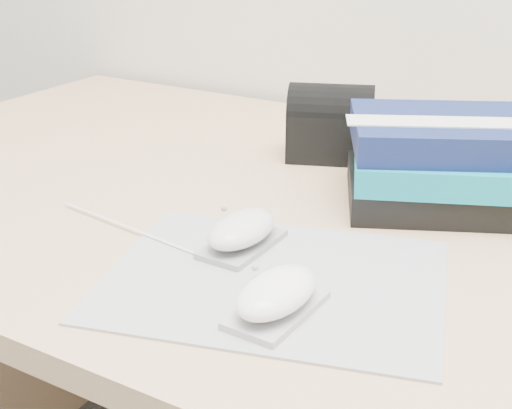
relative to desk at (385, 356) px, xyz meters
The scene contains 7 objects.
desk is the anchor object (origin of this frame).
mousepad 0.35m from the desk, 96.92° to the right, with size 0.33×0.25×0.00m, color gray.
mouse_rear 0.35m from the desk, 113.33° to the right, with size 0.06×0.10×0.04m.
mouse_front 0.41m from the desk, 89.82° to the right, with size 0.06×0.10×0.04m.
usb_cable 0.41m from the desk, 133.44° to the right, with size 0.00×0.00×0.22m, color white.
book_stack 0.29m from the desk, 16.25° to the left, with size 0.27×0.25×0.11m.
pouch 0.33m from the desk, 144.76° to the left, with size 0.14×0.12×0.11m.
Camera 1 is at (0.26, 0.85, 1.07)m, focal length 50.00 mm.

